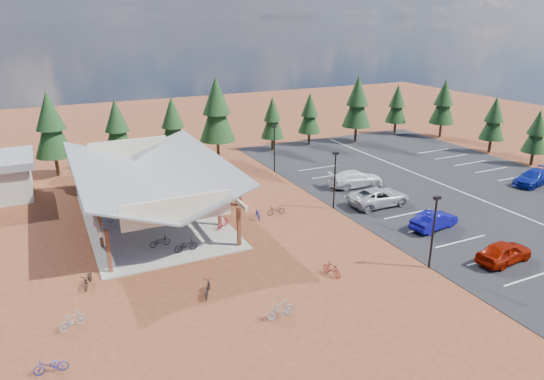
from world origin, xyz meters
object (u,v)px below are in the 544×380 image
object	(u,v)px
bike_2	(119,216)
bike_pavilion	(148,174)
bike_10	(51,366)
bike_1	(113,222)
lamp_post_2	(274,145)
bike_8	(88,280)
bike_16	(276,210)
bike_6	(151,196)
car_7	(534,177)
bike_15	(223,223)
car_2	(379,197)
bike_3	(118,195)
bike_4	(186,245)
lamp_post_0	(434,227)
bike_9	(72,320)
bike_0	(160,241)
bike_5	(202,214)
trash_bin_0	(217,209)
bike_13	(281,309)
car_1	(434,220)
trash_bin_1	(239,200)
bike_14	(258,213)
bike_12	(207,289)
car_0	(504,252)
bike_7	(149,192)
lamp_post_1	(335,176)
car_3	(356,179)
bike_11	(332,269)

from	to	relation	value
bike_2	bike_pavilion	bearing A→B (deg)	-85.99
bike_10	bike_1	bearing A→B (deg)	168.07
lamp_post_2	bike_8	distance (m)	26.95
lamp_post_2	bike_16	distance (m)	12.58
bike_6	car_7	bearing A→B (deg)	-107.55
bike_15	car_2	world-z (taller)	car_2
lamp_post_2	bike_2	size ratio (longest dim) A/B	2.74
bike_3	bike_4	xyz separation A→B (m)	(2.69, -12.69, -0.09)
lamp_post_0	bike_16	xyz separation A→B (m)	(-5.27, 12.87, -2.56)
car_2	bike_9	bearing A→B (deg)	107.03
bike_0	bike_5	size ratio (longest dim) A/B	0.95
bike_4	bike_6	distance (m)	11.50
trash_bin_0	bike_13	size ratio (longest dim) A/B	0.50
bike_2	bike_16	size ratio (longest dim) A/B	1.18
car_1	bike_13	bearing A→B (deg)	99.20
car_1	car_7	world-z (taller)	car_7
trash_bin_0	bike_pavilion	bearing A→B (deg)	162.68
bike_16	car_1	bearing A→B (deg)	54.93
bike_13	car_1	distance (m)	17.42
trash_bin_0	bike_1	size ratio (longest dim) A/B	0.51
bike_0	bike_15	bearing A→B (deg)	-84.73
trash_bin_1	bike_14	distance (m)	3.54
bike_16	bike_6	bearing A→B (deg)	-127.94
trash_bin_1	bike_10	bearing A→B (deg)	-134.58
bike_12	bike_16	bearing A→B (deg)	-108.94
bike_3	car_7	distance (m)	40.88
bike_1	car_0	xyz separation A→B (m)	(23.49, -17.39, 0.16)
trash_bin_1	bike_7	size ratio (longest dim) A/B	0.51
bike_7	bike_15	distance (m)	10.31
lamp_post_2	lamp_post_1	bearing A→B (deg)	-90.00
lamp_post_0	trash_bin_0	bearing A→B (deg)	122.43
bike_2	bike_10	distance (m)	18.14
bike_5	bike_10	distance (m)	19.04
bike_13	bike_4	bearing A→B (deg)	-169.61
bike_2	bike_1	bearing A→B (deg)	154.70
bike_pavilion	bike_4	distance (m)	8.37
bike_9	bike_14	world-z (taller)	bike_9
car_2	bike_3	bearing A→B (deg)	62.82
lamp_post_1	bike_14	world-z (taller)	lamp_post_1
car_7	bike_pavilion	bearing A→B (deg)	-112.65
bike_0	bike_6	bearing A→B (deg)	-15.89
lamp_post_0	bike_8	world-z (taller)	lamp_post_0
bike_2	car_3	size ratio (longest dim) A/B	0.34
bike_7	bike_8	size ratio (longest dim) A/B	0.99
bike_10	car_2	size ratio (longest dim) A/B	0.28
bike_15	lamp_post_0	bearing A→B (deg)	-173.80
bike_0	bike_15	world-z (taller)	bike_15
lamp_post_1	bike_6	distance (m)	16.87
bike_12	bike_15	distance (m)	9.82
bike_11	car_3	bearing A→B (deg)	35.34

